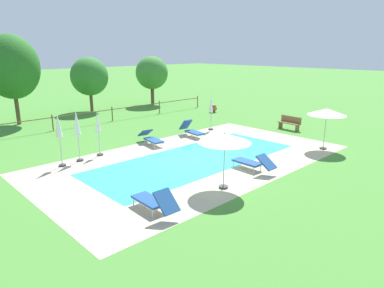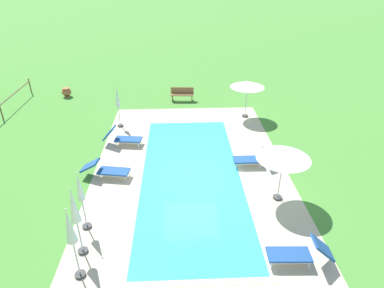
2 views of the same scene
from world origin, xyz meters
TOP-DOWN VIEW (x-y plane):
  - ground_plane at (0.00, 0.00)m, footprint 160.00×160.00m
  - pool_deck_paving at (0.00, 0.00)m, footprint 14.92×8.38m
  - swimming_pool_water at (0.00, 0.00)m, footprint 10.70×4.15m
  - pool_coping_rim at (0.00, 0.00)m, footprint 11.18×4.63m
  - sun_lounger_north_near_steps at (2.91, 3.26)m, footprint 0.85×1.95m
  - sun_lounger_north_mid at (-4.84, -3.01)m, footprint 0.68×1.97m
  - sun_lounger_north_far at (0.05, 3.54)m, footprint 0.94×2.12m
  - sun_lounger_north_end at (0.68, -2.85)m, footprint 0.62×2.02m
  - patio_umbrella_open_foreground at (6.08, -3.45)m, footprint 1.94×1.94m
  - patio_umbrella_open_by_bench at (-1.71, -3.27)m, footprint 1.97×1.97m
  - patio_umbrella_closed_row_west at (-5.05, 3.44)m, footprint 0.32×0.32m
  - patio_umbrella_closed_row_mid_west at (5.05, 3.72)m, footprint 0.32×0.32m
  - patio_umbrella_closed_row_centre at (-4.13, 3.58)m, footprint 0.32×0.32m
  - patio_umbrella_closed_row_mid_east at (-3.01, 3.71)m, footprint 0.32×0.32m
  - wooden_bench_lawn_side at (8.83, 0.21)m, footprint 0.54×1.52m
  - terracotta_urn_near_fence at (9.91, 8.00)m, footprint 0.63×0.63m
  - perimeter_fence at (-0.26, 10.67)m, footprint 22.05×0.08m
  - tree_far_west at (-3.39, 14.26)m, footprint 3.62×3.62m
  - tree_west_mid at (2.85, 15.46)m, footprint 3.06×3.06m
  - tree_east_mid at (8.84, 14.84)m, footprint 2.99×2.99m

SIDE VIEW (x-z plane):
  - ground_plane at x=0.00m, z-range 0.00..0.00m
  - pool_deck_paving at x=0.00m, z-range 0.00..0.01m
  - swimming_pool_water at x=0.00m, z-range 0.00..0.01m
  - pool_coping_rim at x=0.00m, z-range 0.01..0.01m
  - terracotta_urn_near_fence at x=9.91m, z-range 0.03..0.63m
  - sun_lounger_north_far at x=0.05m, z-range -0.02..0.74m
  - sun_lounger_north_end at x=0.68m, z-range -0.04..0.78m
  - sun_lounger_north_mid at x=-4.84m, z-range -0.07..0.83m
  - sun_lounger_north_near_steps at x=2.91m, z-range -0.09..0.87m
  - wooden_bench_lawn_side at x=8.83m, z-range 0.03..0.90m
  - perimeter_fence at x=-0.26m, z-range 0.19..1.24m
  - patio_umbrella_closed_row_mid_east at x=-3.01m, z-range 0.36..2.63m
  - patio_umbrella_closed_row_mid_west at x=5.05m, z-range 0.35..2.72m
  - patio_umbrella_closed_row_centre at x=-4.13m, z-range 0.46..2.96m
  - patio_umbrella_closed_row_west at x=-5.05m, z-range 0.49..2.97m
  - patio_umbrella_open_by_bench at x=-1.71m, z-range 0.86..3.04m
  - patio_umbrella_open_foreground at x=6.08m, z-range 0.87..3.07m
  - tree_west_mid at x=2.85m, z-range 0.66..5.14m
  - tree_east_mid at x=8.84m, z-range 0.71..5.18m
  - tree_far_west at x=-3.39m, z-range 0.88..6.97m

